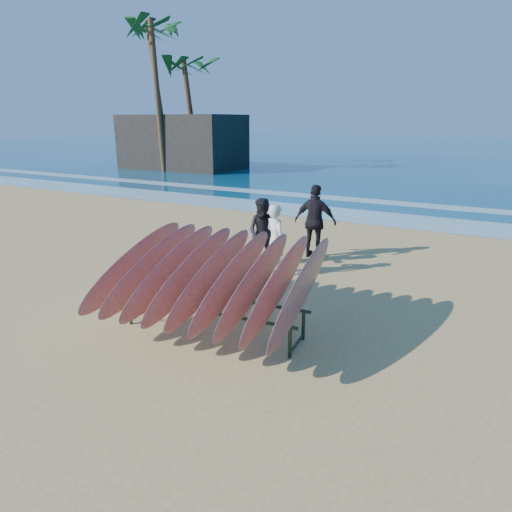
% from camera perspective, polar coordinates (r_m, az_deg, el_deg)
% --- Properties ---
extents(ground, '(120.00, 120.00, 0.00)m').
position_cam_1_polar(ground, '(8.42, -2.68, -7.57)').
color(ground, tan).
rests_on(ground, ground).
extents(ocean, '(160.00, 160.00, 0.00)m').
position_cam_1_polar(ocean, '(61.74, 25.97, 11.80)').
color(ocean, navy).
rests_on(ocean, ground).
extents(foam_near, '(160.00, 160.00, 0.00)m').
position_cam_1_polar(foam_near, '(17.35, 15.05, 4.61)').
color(foam_near, white).
rests_on(foam_near, ground).
extents(foam_far, '(160.00, 160.00, 0.00)m').
position_cam_1_polar(foam_far, '(20.71, 17.53, 6.29)').
color(foam_far, white).
rests_on(foam_far, ground).
extents(surfboard_rack, '(3.46, 3.31, 1.72)m').
position_cam_1_polar(surfboard_rack, '(7.51, -5.48, -2.41)').
color(surfboard_rack, '#1C2D1F').
rests_on(surfboard_rack, ground).
extents(person_white, '(0.72, 0.64, 1.65)m').
position_cam_1_polar(person_white, '(10.42, 2.46, 2.01)').
color(person_white, silver).
rests_on(person_white, ground).
extents(person_dark_a, '(0.87, 0.71, 1.68)m').
position_cam_1_polar(person_dark_a, '(11.02, 0.96, 2.91)').
color(person_dark_a, black).
rests_on(person_dark_a, ground).
extents(person_dark_b, '(1.13, 0.52, 1.89)m').
position_cam_1_polar(person_dark_b, '(11.85, 7.42, 4.29)').
color(person_dark_b, black).
rests_on(person_dark_b, ground).
extents(building, '(8.60, 4.78, 3.82)m').
position_cam_1_polar(building, '(34.82, -9.19, 13.89)').
color(building, '#2D2823').
rests_on(building, ground).
extents(palm_left, '(5.20, 5.20, 9.82)m').
position_cam_1_polar(palm_left, '(33.16, -12.67, 25.72)').
color(palm_left, brown).
rests_on(palm_left, ground).
extents(palm_mid, '(5.20, 5.20, 7.69)m').
position_cam_1_polar(palm_mid, '(33.85, -8.39, 22.21)').
color(palm_mid, brown).
rests_on(palm_mid, ground).
extents(palm_right, '(5.20, 5.20, 10.47)m').
position_cam_1_polar(palm_right, '(37.91, -12.54, 25.55)').
color(palm_right, brown).
rests_on(palm_right, ground).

